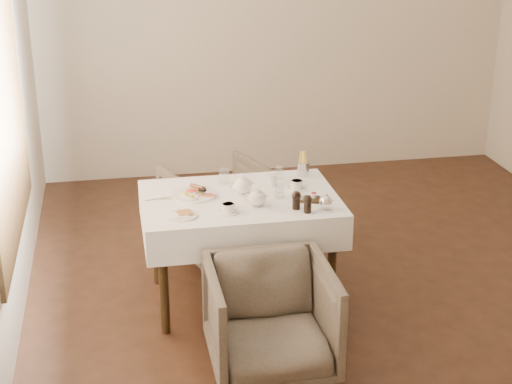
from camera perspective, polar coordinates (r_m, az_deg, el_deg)
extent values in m
plane|color=black|center=(5.66, 6.85, -6.72)|extent=(5.00, 5.00, 0.00)
plane|color=beige|center=(7.50, 1.59, 12.23)|extent=(4.50, 0.00, 4.50)
cube|color=black|center=(5.13, -1.19, -0.74)|extent=(1.20, 0.80, 0.04)
cube|color=white|center=(5.16, -1.18, -1.59)|extent=(1.28, 0.88, 0.23)
cylinder|color=black|center=(5.54, -7.28, -3.36)|extent=(0.06, 0.06, 0.70)
cylinder|color=black|center=(5.69, 3.64, -2.52)|extent=(0.06, 0.06, 0.70)
cylinder|color=black|center=(4.93, -6.73, -6.65)|extent=(0.06, 0.06, 0.70)
cylinder|color=black|center=(5.10, 5.51, -5.59)|extent=(0.06, 0.06, 0.70)
imported|color=#493F35|center=(4.57, 1.08, -9.22)|extent=(0.71, 0.73, 0.66)
imported|color=#493F35|center=(6.00, -2.66, -1.29)|extent=(0.94, 0.95, 0.68)
cylinder|color=white|center=(5.16, -4.53, -0.17)|extent=(0.30, 0.30, 0.01)
ellipsoid|color=red|center=(5.20, -4.71, 0.17)|extent=(0.08, 0.07, 0.03)
cylinder|color=brown|center=(5.24, -4.30, 0.39)|extent=(0.09, 0.10, 0.03)
cylinder|color=black|center=(5.20, -3.93, 0.15)|extent=(0.06, 0.06, 0.02)
cube|color=maroon|center=(5.12, -3.57, -0.21)|extent=(0.10, 0.06, 0.01)
ellipsoid|color=#264C19|center=(5.16, -4.11, -0.06)|extent=(0.06, 0.05, 0.02)
cylinder|color=white|center=(4.85, -5.34, -1.71)|extent=(0.18, 0.18, 0.01)
cube|color=#936030|center=(4.85, -5.23, -1.53)|extent=(0.11, 0.11, 0.01)
cube|color=white|center=(4.82, -5.67, -1.77)|extent=(0.13, 0.10, 0.02)
cylinder|color=white|center=(5.30, 1.17, 0.87)|extent=(0.07, 0.07, 0.08)
cylinder|color=white|center=(4.88, -2.03, -1.48)|extent=(0.12, 0.12, 0.01)
cylinder|color=white|center=(4.87, -2.03, -1.15)|extent=(0.09, 0.09, 0.05)
cylinder|color=#A27C49|center=(4.86, -2.04, -0.88)|extent=(0.07, 0.07, 0.00)
cylinder|color=white|center=(5.25, 2.99, 0.23)|extent=(0.13, 0.13, 0.01)
cylinder|color=white|center=(5.24, 2.99, 0.56)|extent=(0.09, 0.09, 0.06)
cylinder|color=#A27C49|center=(5.23, 3.00, 0.82)|extent=(0.07, 0.07, 0.00)
cylinder|color=silver|center=(5.34, -2.33, 1.15)|extent=(0.09, 0.09, 0.10)
cylinder|color=silver|center=(5.10, 1.73, 0.07)|extent=(0.07, 0.07, 0.09)
cylinder|color=silver|center=(5.42, 1.65, 1.40)|extent=(0.06, 0.06, 0.09)
cube|color=black|center=(5.08, 3.73, -0.53)|extent=(0.19, 0.15, 0.01)
cylinder|color=white|center=(5.06, 3.34, -0.34)|extent=(0.05, 0.05, 0.03)
cylinder|color=maroon|center=(5.09, 4.21, -0.24)|extent=(0.04, 0.04, 0.03)
cylinder|color=silver|center=(5.48, 3.45, 1.67)|extent=(0.09, 0.09, 0.10)
cube|color=silver|center=(5.12, -7.00, -0.49)|extent=(0.20, 0.06, 0.00)
cube|color=silver|center=(5.11, -6.43, -0.54)|extent=(0.19, 0.06, 0.00)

